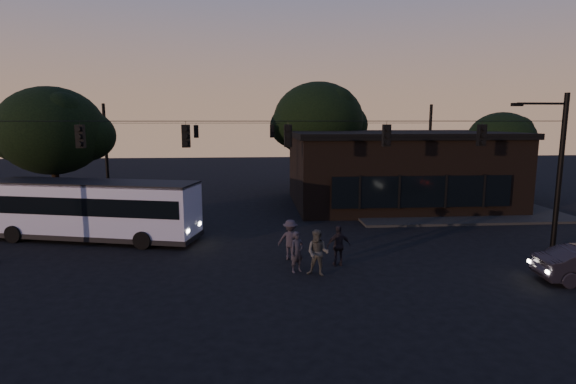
{
  "coord_description": "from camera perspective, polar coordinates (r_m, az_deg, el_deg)",
  "views": [
    {
      "loc": [
        -1.6,
        -16.14,
        6.26
      ],
      "look_at": [
        0.0,
        4.0,
        3.0
      ],
      "focal_mm": 28.0,
      "sensor_mm": 36.0,
      "label": 1
    }
  ],
  "objects": [
    {
      "name": "ground",
      "position": [
        17.39,
        1.07,
        -11.94
      ],
      "size": [
        120.0,
        120.0,
        0.0
      ],
      "primitive_type": "plane",
      "color": "black",
      "rests_on": "ground"
    },
    {
      "name": "sidewalk_far_right",
      "position": [
        33.64,
        19.4,
        -1.96
      ],
      "size": [
        14.0,
        10.0,
        0.15
      ],
      "primitive_type": "cube",
      "color": "black",
      "rests_on": "ground"
    },
    {
      "name": "sidewalk_far_left",
      "position": [
        33.17,
        -26.43,
        -2.55
      ],
      "size": [
        14.0,
        10.0,
        0.15
      ],
      "primitive_type": "cube",
      "color": "black",
      "rests_on": "ground"
    },
    {
      "name": "building",
      "position": [
        34.01,
        13.66,
        2.91
      ],
      "size": [
        15.4,
        10.41,
        5.4
      ],
      "color": "black",
      "rests_on": "ground"
    },
    {
      "name": "tree_behind",
      "position": [
        38.55,
        3.86,
        9.04
      ],
      "size": [
        7.6,
        7.6,
        9.43
      ],
      "color": "black",
      "rests_on": "ground"
    },
    {
      "name": "tree_right",
      "position": [
        39.4,
        25.44,
        5.92
      ],
      "size": [
        5.2,
        5.2,
        6.86
      ],
      "color": "black",
      "rests_on": "ground"
    },
    {
      "name": "tree_left",
      "position": [
        31.68,
        -27.8,
        6.87
      ],
      "size": [
        6.4,
        6.4,
        8.3
      ],
      "color": "black",
      "rests_on": "ground"
    },
    {
      "name": "signal_rig_near",
      "position": [
        20.29,
        -0.0,
        4.04
      ],
      "size": [
        26.24,
        0.3,
        7.5
      ],
      "color": "black",
      "rests_on": "ground"
    },
    {
      "name": "signal_rig_far",
      "position": [
        36.23,
        -2.02,
        5.9
      ],
      "size": [
        26.24,
        0.3,
        7.5
      ],
      "color": "black",
      "rests_on": "ground"
    },
    {
      "name": "bus",
      "position": [
        25.53,
        -23.43,
        -1.79
      ],
      "size": [
        11.32,
        5.16,
        3.11
      ],
      "rotation": [
        0.0,
        0.0,
        -0.25
      ],
      "color": "#9BA1C6",
      "rests_on": "ground"
    },
    {
      "name": "pedestrian_a",
      "position": [
        18.72,
        1.16,
        -7.61
      ],
      "size": [
        0.75,
        0.66,
        1.72
      ],
      "primitive_type": "imported",
      "rotation": [
        0.0,
        0.0,
        0.5
      ],
      "color": "#232028",
      "rests_on": "ground"
    },
    {
      "name": "pedestrian_b",
      "position": [
        18.3,
        3.8,
        -7.71
      ],
      "size": [
        1.13,
        1.02,
        1.9
      ],
      "primitive_type": "imported",
      "rotation": [
        0.0,
        0.0,
        -0.39
      ],
      "color": "#3A3935",
      "rests_on": "ground"
    },
    {
      "name": "pedestrian_c",
      "position": [
        19.61,
        6.46,
        -6.79
      ],
      "size": [
        1.08,
        0.53,
        1.78
      ],
      "primitive_type": "imported",
      "rotation": [
        0.0,
        0.0,
        3.24
      ],
      "color": "black",
      "rests_on": "ground"
    },
    {
      "name": "pedestrian_d",
      "position": [
        20.34,
        0.3,
        -6.07
      ],
      "size": [
        1.34,
        1.03,
        1.83
      ],
      "primitive_type": "imported",
      "rotation": [
        0.0,
        0.0,
        2.81
      ],
      "color": "#26212A",
      "rests_on": "ground"
    }
  ]
}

